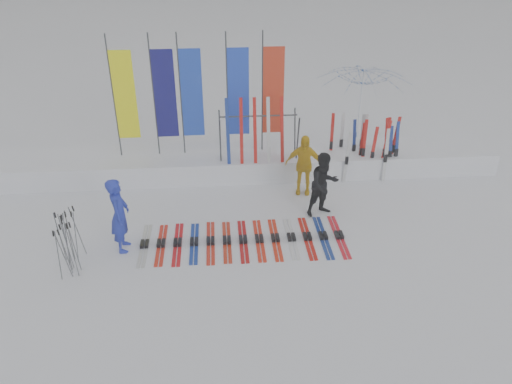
{
  "coord_description": "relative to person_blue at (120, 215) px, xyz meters",
  "views": [
    {
      "loc": [
        -0.57,
        -7.85,
        6.24
      ],
      "look_at": [
        0.2,
        1.6,
        1.0
      ],
      "focal_mm": 35.0,
      "sensor_mm": 36.0,
      "label": 1
    }
  ],
  "objects": [
    {
      "name": "ground",
      "position": [
        2.67,
        -1.15,
        -0.83
      ],
      "size": [
        120.0,
        120.0,
        0.0
      ],
      "primitive_type": "plane",
      "color": "white",
      "rests_on": "ground"
    },
    {
      "name": "snow_bank",
      "position": [
        2.67,
        3.45,
        -0.53
      ],
      "size": [
        14.0,
        1.6,
        0.6
      ],
      "primitive_type": "cube",
      "color": "white",
      "rests_on": "ground"
    },
    {
      "name": "person_blue",
      "position": [
        0.0,
        0.0,
        0.0
      ],
      "size": [
        0.41,
        0.61,
        1.66
      ],
      "primitive_type": "imported",
      "rotation": [
        0.0,
        0.0,
        1.59
      ],
      "color": "#1E2DAF",
      "rests_on": "ground"
    },
    {
      "name": "person_black",
      "position": [
        4.51,
        1.08,
        -0.05
      ],
      "size": [
        0.92,
        0.83,
        1.57
      ],
      "primitive_type": "imported",
      "rotation": [
        0.0,
        0.0,
        0.36
      ],
      "color": "black",
      "rests_on": "ground"
    },
    {
      "name": "person_yellow",
      "position": [
        4.21,
        2.16,
        -0.04
      ],
      "size": [
        0.98,
        0.56,
        1.57
      ],
      "primitive_type": "imported",
      "rotation": [
        0.0,
        0.0,
        -0.2
      ],
      "color": "gold",
      "rests_on": "ground"
    },
    {
      "name": "tent_canopy",
      "position": [
        6.41,
        5.03,
        0.42
      ],
      "size": [
        2.92,
        2.97,
        2.5
      ],
      "primitive_type": "imported",
      "rotation": [
        0.0,
        0.0,
        0.08
      ],
      "color": "white",
      "rests_on": "ground"
    },
    {
      "name": "ski_row",
      "position": [
        2.58,
        0.05,
        -0.8
      ],
      "size": [
        4.44,
        1.7,
        0.07
      ],
      "color": "#B2B4B9",
      "rests_on": "ground"
    },
    {
      "name": "pole_cluster",
      "position": [
        -0.94,
        -0.61,
        -0.23
      ],
      "size": [
        0.41,
        0.96,
        1.25
      ],
      "color": "#595B60",
      "rests_on": "ground"
    },
    {
      "name": "feather_flags",
      "position": [
        1.62,
        3.56,
        1.41
      ],
      "size": [
        4.4,
        0.11,
        3.2
      ],
      "color": "#383A3F",
      "rests_on": "ground"
    },
    {
      "name": "ski_rack",
      "position": [
        3.15,
        3.05,
        0.55
      ],
      "size": [
        2.04,
        0.8,
        1.23
      ],
      "color": "#383A3F",
      "rests_on": "ground"
    },
    {
      "name": "upright_skis",
      "position": [
        6.16,
        3.05,
        -0.04
      ],
      "size": [
        1.75,
        1.06,
        1.69
      ],
      "color": "silver",
      "rests_on": "ground"
    }
  ]
}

